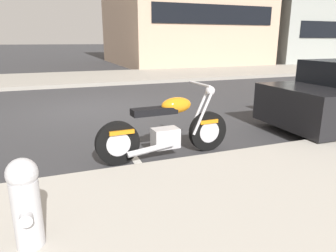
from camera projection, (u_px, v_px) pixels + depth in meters
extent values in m
plane|color=#333335|center=(97.00, 109.00, 8.07)|extent=(260.00, 260.00, 0.00)
cube|color=gray|center=(286.00, 70.00, 18.20)|extent=(120.00, 5.00, 0.14)
cube|color=silver|center=(132.00, 155.00, 4.88)|extent=(0.12, 2.20, 0.01)
cylinder|color=black|center=(208.00, 131.00, 5.02)|extent=(0.65, 0.14, 0.64)
cylinder|color=silver|center=(208.00, 131.00, 5.02)|extent=(0.36, 0.14, 0.35)
cylinder|color=black|center=(118.00, 143.00, 4.44)|extent=(0.65, 0.14, 0.64)
cylinder|color=silver|center=(118.00, 143.00, 4.44)|extent=(0.36, 0.14, 0.35)
cube|color=silver|center=(165.00, 138.00, 4.73)|extent=(0.41, 0.28, 0.30)
cube|color=black|center=(154.00, 111.00, 4.55)|extent=(0.69, 0.25, 0.10)
ellipsoid|color=orange|center=(176.00, 105.00, 4.67)|extent=(0.49, 0.26, 0.24)
cube|color=orange|center=(120.00, 131.00, 4.41)|extent=(0.37, 0.20, 0.06)
cube|color=orange|center=(207.00, 121.00, 4.97)|extent=(0.33, 0.18, 0.06)
cylinder|color=silver|center=(198.00, 112.00, 4.94)|extent=(0.34, 0.06, 0.65)
cylinder|color=silver|center=(203.00, 114.00, 4.82)|extent=(0.34, 0.06, 0.65)
cylinder|color=silver|center=(199.00, 84.00, 4.74)|extent=(0.07, 0.62, 0.04)
sphere|color=silver|center=(210.00, 91.00, 4.85)|extent=(0.15, 0.15, 0.15)
cylinder|color=silver|center=(150.00, 149.00, 4.52)|extent=(0.71, 0.13, 0.16)
cylinder|color=black|center=(286.00, 109.00, 6.71)|extent=(0.63, 0.24, 0.62)
cylinder|color=#B7B7BC|center=(27.00, 213.00, 2.45)|extent=(0.22, 0.22, 0.57)
sphere|color=#B7B7BC|center=(22.00, 173.00, 2.36)|extent=(0.24, 0.24, 0.24)
cylinder|color=#B7B7BC|center=(28.00, 202.00, 2.57)|extent=(0.10, 0.08, 0.10)
cylinder|color=#B7B7BC|center=(26.00, 219.00, 2.32)|extent=(0.10, 0.08, 0.10)
cube|color=black|center=(216.00, 14.00, 18.17)|extent=(7.94, 0.06, 1.10)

